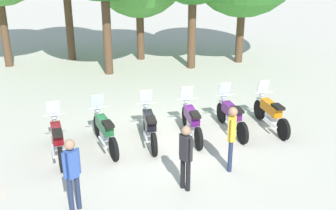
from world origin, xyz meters
TOP-DOWN VIEW (x-y plane):
  - ground_plane at (0.00, 0.00)m, footprint 80.00×80.00m
  - motorcycle_0 at (-3.16, -0.35)m, footprint 0.62×2.18m
  - motorcycle_1 at (-1.90, -0.06)m, footprint 0.74×2.15m
  - motorcycle_2 at (-0.63, 0.02)m, footprint 0.62×2.19m
  - motorcycle_3 at (0.63, 0.13)m, footprint 0.62×2.19m
  - motorcycle_4 at (1.88, 0.24)m, footprint 0.62×2.19m
  - motorcycle_5 at (3.14, 0.24)m, footprint 0.62×2.19m
  - person_0 at (-0.19, -2.56)m, footprint 0.29×0.38m
  - person_1 at (1.12, -1.92)m, footprint 0.29×0.40m
  - person_2 at (-2.69, -2.89)m, footprint 0.39×0.30m

SIDE VIEW (x-z plane):
  - ground_plane at x=0.00m, z-range 0.00..0.00m
  - motorcycle_0 at x=-3.16m, z-range -0.17..1.20m
  - motorcycle_1 at x=-1.90m, z-range -0.17..1.20m
  - motorcycle_2 at x=-0.63m, z-range -0.17..1.20m
  - motorcycle_3 at x=0.63m, z-range -0.17..1.20m
  - motorcycle_4 at x=1.88m, z-range -0.17..1.20m
  - motorcycle_5 at x=3.14m, z-range -0.17..1.20m
  - person_0 at x=-0.19m, z-range 0.13..1.73m
  - person_2 at x=-2.69m, z-range 0.14..1.83m
  - person_1 at x=1.12m, z-range 0.15..1.85m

